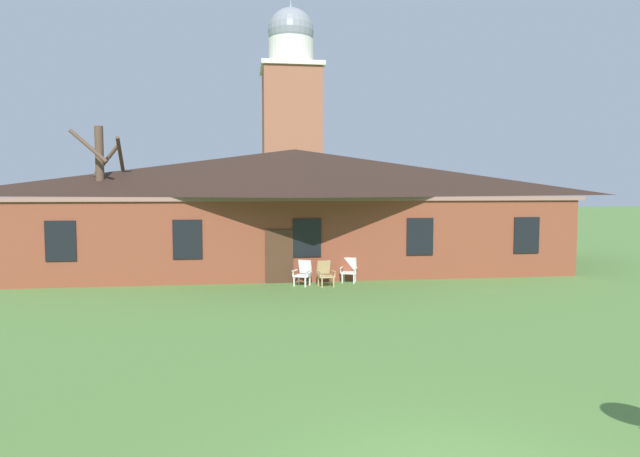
{
  "coord_description": "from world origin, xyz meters",
  "views": [
    {
      "loc": [
        -2.47,
        -5.91,
        3.68
      ],
      "look_at": [
        -0.36,
        9.27,
        2.58
      ],
      "focal_mm": 31.12,
      "sensor_mm": 36.0,
      "label": 1
    }
  ],
  "objects": [
    {
      "name": "lawn_chair_by_porch",
      "position": [
        -0.22,
        14.93,
        0.5
      ],
      "size": [
        0.83,
        0.86,
        0.96
      ],
      "color": "white",
      "rests_on": "ground"
    },
    {
      "name": "dome_tower",
      "position": [
        1.68,
        41.8,
        9.06
      ],
      "size": [
        5.18,
        5.18,
        19.77
      ],
      "color": "#93563D",
      "rests_on": "ground"
    },
    {
      "name": "brick_building",
      "position": [
        -0.0,
        20.6,
        2.83
      ],
      "size": [
        23.81,
        10.4,
        5.56
      ],
      "color": "brown",
      "rests_on": "ground"
    },
    {
      "name": "bare_tree_beside_building",
      "position": [
        -8.58,
        19.35,
        3.52
      ],
      "size": [
        2.11,
        2.11,
        6.39
      ],
      "color": "brown",
      "rests_on": "ground"
    },
    {
      "name": "lawn_chair_left_end",
      "position": [
        1.66,
        15.43,
        0.5
      ],
      "size": [
        0.76,
        0.81,
        0.96
      ],
      "color": "silver",
      "rests_on": "ground"
    },
    {
      "name": "lawn_chair_near_door",
      "position": [
        0.57,
        14.66,
        0.5
      ],
      "size": [
        0.71,
        0.75,
        0.96
      ],
      "color": "tan",
      "rests_on": "ground"
    }
  ]
}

